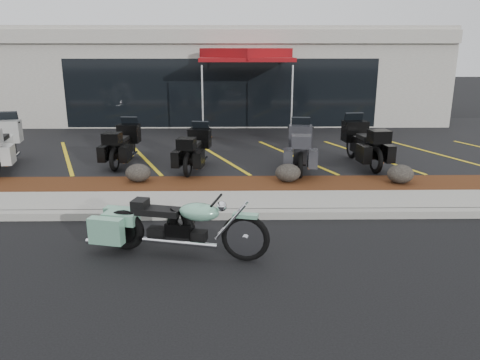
{
  "coord_description": "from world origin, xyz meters",
  "views": [
    {
      "loc": [
        0.42,
        -7.71,
        3.24
      ],
      "look_at": [
        0.57,
        1.2,
        0.69
      ],
      "focal_mm": 35.0,
      "sensor_mm": 36.0,
      "label": 1
    }
  ],
  "objects_px": {
    "popup_canopy": "(246,56)",
    "traffic_cone": "(206,131)",
    "hero_cruiser": "(245,231)",
    "touring_white": "(10,136)"
  },
  "relations": [
    {
      "from": "hero_cruiser",
      "to": "traffic_cone",
      "type": "xyz_separation_m",
      "value": [
        -1.11,
        9.5,
        -0.12
      ]
    },
    {
      "from": "traffic_cone",
      "to": "popup_canopy",
      "type": "xyz_separation_m",
      "value": [
        1.42,
        1.29,
        2.52
      ]
    },
    {
      "from": "hero_cruiser",
      "to": "popup_canopy",
      "type": "xyz_separation_m",
      "value": [
        0.31,
        10.79,
        2.4
      ]
    },
    {
      "from": "touring_white",
      "to": "hero_cruiser",
      "type": "bearing_deg",
      "value": -145.86
    },
    {
      "from": "popup_canopy",
      "to": "traffic_cone",
      "type": "bearing_deg",
      "value": -123.96
    },
    {
      "from": "hero_cruiser",
      "to": "touring_white",
      "type": "height_order",
      "value": "touring_white"
    },
    {
      "from": "hero_cruiser",
      "to": "touring_white",
      "type": "distance_m",
      "value": 8.9
    },
    {
      "from": "hero_cruiser",
      "to": "touring_white",
      "type": "relative_size",
      "value": 1.21
    },
    {
      "from": "traffic_cone",
      "to": "touring_white",
      "type": "bearing_deg",
      "value": -147.91
    },
    {
      "from": "hero_cruiser",
      "to": "touring_white",
      "type": "xyz_separation_m",
      "value": [
        -6.38,
        6.2,
        0.33
      ]
    }
  ]
}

